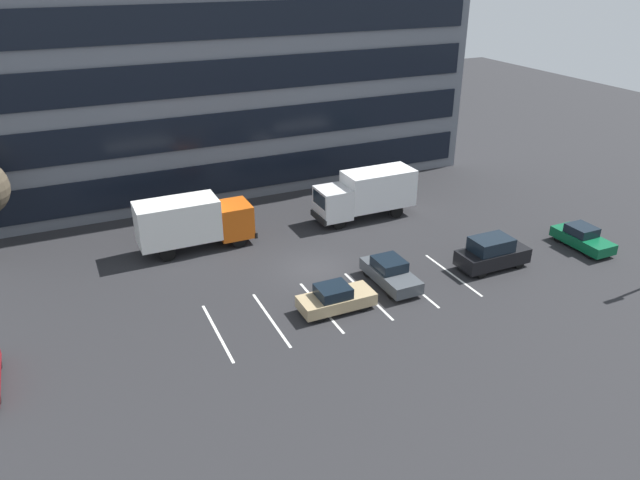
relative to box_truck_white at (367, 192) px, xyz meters
name	(u,v)px	position (x,y,z in m)	size (l,w,h in m)	color
ground_plane	(313,268)	(-6.48, -5.39, -1.86)	(120.00, 120.00, 0.00)	#262628
office_building	(216,41)	(-6.48, 12.56, 8.94)	(37.95, 11.71, 21.60)	slate
lot_markings	(345,301)	(-6.48, -9.48, -1.85)	(14.14, 5.40, 0.01)	silver
box_truck_white	(367,192)	(0.00, 0.00, 0.00)	(7.12, 2.36, 3.30)	white
box_truck_orange	(193,221)	(-12.15, 0.16, 0.01)	(7.16, 2.37, 3.32)	#D85914
suv_black	(492,253)	(3.09, -9.66, -0.92)	(4.28, 1.81, 1.94)	black
sedan_tan	(336,298)	(-7.29, -10.02, -1.19)	(3.98, 1.67, 1.42)	tan
sedan_forest	(582,238)	(10.01, -9.91, -1.19)	(1.64, 3.93, 1.41)	#0C5933
sedan_charcoal	(390,273)	(-3.33, -8.87, -1.16)	(1.73, 4.13, 1.48)	#474C51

